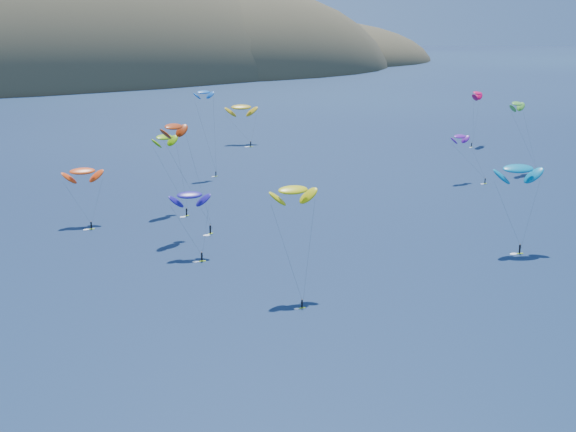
# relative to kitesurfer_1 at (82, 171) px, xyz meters

# --- Properties ---
(island) EXTENTS (730.00, 300.00, 210.00)m
(island) POSITION_rel_kitesurfer_1_xyz_m (73.23, 433.36, -23.22)
(island) COLOR #3D3526
(island) RESTS_ON ground
(kitesurfer_1) EXTENTS (9.74, 10.38, 15.11)m
(kitesurfer_1) POSITION_rel_kitesurfer_1_xyz_m (0.00, 0.00, 0.00)
(kitesurfer_1) COLOR #B2E719
(kitesurfer_1) RESTS_ON ground
(kitesurfer_2) EXTENTS (9.11, 11.74, 21.34)m
(kitesurfer_2) POSITION_rel_kitesurfer_1_xyz_m (20.32, -66.09, 6.38)
(kitesurfer_2) COLOR #B2E719
(kitesurfer_2) RESTS_ON ground
(kitesurfer_3) EXTENTS (9.05, 12.55, 21.06)m
(kitesurfer_3) POSITION_rel_kitesurfer_1_xyz_m (21.61, 1.53, 6.23)
(kitesurfer_3) COLOR #B2E719
(kitesurfer_3) RESTS_ON ground
(kitesurfer_4) EXTENTS (7.09, 6.95, 27.19)m
(kitesurfer_4) POSITION_rel_kitesurfer_1_xyz_m (48.05, 37.47, 12.75)
(kitesurfer_4) COLOR #B2E719
(kitesurfer_4) RESTS_ON ground
(kitesurfer_5) EXTENTS (11.64, 9.01, 20.28)m
(kitesurfer_5) POSITION_rel_kitesurfer_1_xyz_m (75.39, -66.02, 4.80)
(kitesurfer_5) COLOR #B2E719
(kitesurfer_5) RESTS_ON ground
(kitesurfer_6) EXTENTS (8.08, 9.79, 15.18)m
(kitesurfer_6) POSITION_rel_kitesurfer_1_xyz_m (110.38, -7.73, 0.72)
(kitesurfer_6) COLOR #B2E719
(kitesurfer_6) RESTS_ON ground
(kitesurfer_8) EXTENTS (11.84, 10.29, 21.48)m
(kitesurfer_8) POSITION_rel_kitesurfer_1_xyz_m (159.41, 39.55, 6.49)
(kitesurfer_8) COLOR #B2E719
(kitesurfer_8) RESTS_ON ground
(kitesurfer_9) EXTENTS (11.25, 10.20, 26.85)m
(kitesurfer_9) POSITION_rel_kitesurfer_1_xyz_m (16.23, -19.02, 11.93)
(kitesurfer_9) COLOR #B2E719
(kitesurfer_9) RESTS_ON ground
(kitesurfer_10) EXTENTS (8.96, 9.97, 14.89)m
(kitesurfer_10) POSITION_rel_kitesurfer_1_xyz_m (12.70, -35.82, 0.07)
(kitesurfer_10) COLOR #B2E719
(kitesurfer_10) RESTS_ON ground
(kitesurfer_11) EXTENTS (12.88, 14.92, 16.81)m
(kitesurfer_11) POSITION_rel_kitesurfer_1_xyz_m (83.53, 84.58, 1.02)
(kitesurfer_11) COLOR #B2E719
(kitesurfer_11) RESTS_ON ground
(kitesurfer_13) EXTENTS (9.06, 11.20, 23.37)m
(kitesurfer_13) POSITION_rel_kitesurfer_1_xyz_m (135.97, -4.26, 8.55)
(kitesurfer_13) COLOR #B2E719
(kitesurfer_13) RESTS_ON ground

